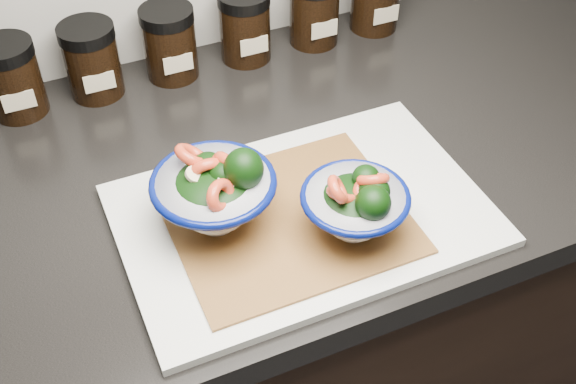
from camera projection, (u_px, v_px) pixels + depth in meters
name	position (u px, v px, depth m)	size (l,w,h in m)	color
cabinet	(300.00, 340.00, 1.33)	(3.43, 0.58, 0.86)	black
countertop	(304.00, 156.00, 1.02)	(3.50, 0.60, 0.04)	black
cutting_board	(303.00, 215.00, 0.90)	(0.45, 0.30, 0.01)	silver
bamboo_mat	(288.00, 219.00, 0.88)	(0.28, 0.24, 0.00)	#A36730
bowl_left	(216.00, 192.00, 0.85)	(0.15, 0.15, 0.11)	white
bowl_right	(356.00, 206.00, 0.84)	(0.13, 0.13, 0.10)	white
spice_jar_a	(12.00, 78.00, 1.02)	(0.08, 0.08, 0.11)	black
spice_jar_b	(92.00, 60.00, 1.06)	(0.08, 0.08, 0.11)	black
spice_jar_c	(170.00, 43.00, 1.09)	(0.08, 0.08, 0.11)	black
spice_jar_d	(245.00, 26.00, 1.13)	(0.08, 0.08, 0.11)	black
spice_jar_e	(314.00, 10.00, 1.16)	(0.08, 0.08, 0.11)	black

